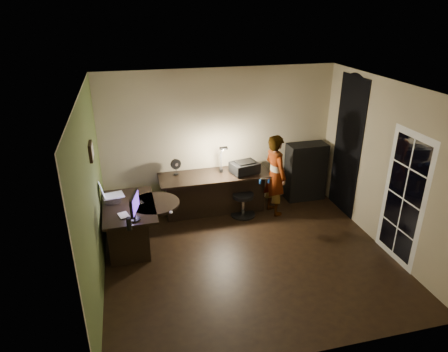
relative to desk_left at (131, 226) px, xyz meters
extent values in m
cube|color=black|center=(1.79, -0.80, -0.39)|extent=(4.50, 4.00, 0.01)
cube|color=silver|center=(1.79, -0.80, 2.32)|extent=(4.50, 4.00, 0.01)
cube|color=tan|center=(1.79, 1.21, 0.97)|extent=(4.50, 0.01, 2.70)
cube|color=tan|center=(1.79, -2.80, 0.97)|extent=(4.50, 0.01, 2.70)
cube|color=tan|center=(-0.46, -0.80, 0.97)|extent=(0.01, 4.00, 2.70)
cube|color=tan|center=(4.05, -0.80, 0.97)|extent=(0.01, 4.00, 2.70)
cube|color=#4A5D2D|center=(-0.45, -0.80, 0.97)|extent=(0.00, 4.00, 2.70)
cube|color=black|center=(4.03, 0.35, 0.92)|extent=(0.01, 0.90, 2.60)
cube|color=white|center=(4.03, -1.35, 0.67)|extent=(0.02, 0.92, 2.10)
cube|color=black|center=(-0.43, -0.35, 1.47)|extent=(0.04, 0.30, 0.25)
cube|color=black|center=(0.00, 0.00, 0.00)|extent=(0.84, 1.34, 0.77)
cube|color=black|center=(1.60, 0.83, 0.01)|extent=(2.10, 0.75, 0.78)
cube|color=black|center=(3.54, 0.98, 0.21)|extent=(0.79, 0.40, 1.18)
cube|color=silver|center=(-0.24, 0.17, 0.44)|extent=(0.27, 0.24, 0.10)
cube|color=silver|center=(-0.24, 0.17, 0.62)|extent=(0.42, 0.40, 0.25)
cube|color=black|center=(0.07, -0.49, 0.54)|extent=(0.20, 0.46, 0.30)
ellipsoid|color=silver|center=(0.63, -0.43, 0.41)|extent=(0.06, 0.08, 0.03)
cube|color=black|center=(0.19, 0.04, 0.40)|extent=(0.11, 0.15, 0.01)
cube|color=black|center=(0.04, 0.11, 0.40)|extent=(0.07, 0.12, 0.01)
cylinder|color=black|center=(-0.01, -0.78, 0.49)|extent=(0.08, 0.08, 0.19)
cube|color=silver|center=(-0.09, -0.33, 0.40)|extent=(0.19, 0.23, 0.01)
cube|color=black|center=(0.90, 1.00, 0.57)|extent=(0.22, 0.17, 0.30)
cube|color=#17489D|center=(2.37, 0.20, 0.47)|extent=(0.22, 0.13, 0.10)
cube|color=black|center=(2.17, 0.77, 0.53)|extent=(0.56, 0.48, 0.22)
cube|color=black|center=(1.74, 0.90, 0.72)|extent=(0.21, 0.30, 0.59)
cube|color=black|center=(2.09, 0.56, 0.04)|extent=(0.53, 0.53, 0.84)
imported|color=#D8A88C|center=(2.71, 0.55, 0.40)|extent=(0.49, 0.63, 1.57)
camera|label=1|loc=(0.11, -5.89, 3.39)|focal=32.00mm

